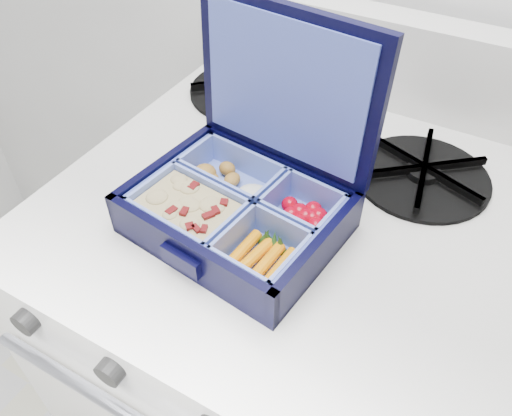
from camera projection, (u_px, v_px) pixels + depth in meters
The scene contains 5 objects.
stove at pixel (285, 364), 0.85m from camera, with size 0.53×0.53×0.79m, color silver, non-canonical shape.
bento_box at pixel (237, 212), 0.52m from camera, with size 0.21×0.16×0.05m, color black, non-canonical shape.
burner_grate at pixel (423, 171), 0.59m from camera, with size 0.16×0.16×0.02m, color black.
burner_grate_rear at pixel (250, 86), 0.73m from camera, with size 0.18×0.18×0.02m, color black.
fork at pixel (289, 170), 0.60m from camera, with size 0.03×0.20×0.01m, color silver, non-canonical shape.
Camera 1 is at (-0.47, 1.32, 1.18)m, focal length 35.00 mm.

